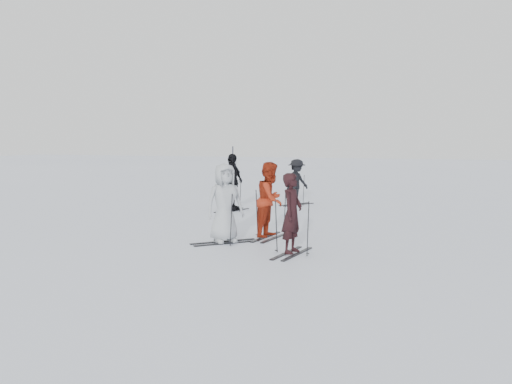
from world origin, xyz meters
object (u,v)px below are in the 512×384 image
Objects in this scene: skier_near_dark at (292,214)px; skier_grey at (225,204)px; skier_uphill_left at (232,183)px; skier_uphill_far at (297,182)px; piste_marker at (233,171)px; skier_red at (271,201)px.

skier_grey is (-1.87, 0.69, 0.08)m from skier_near_dark.
skier_uphill_left reaches higher than skier_uphill_far.
piste_marker is (-2.23, 5.28, 0.10)m from skier_uphill_left.
skier_near_dark is 13.22m from piste_marker.
skier_grey is 0.96× the size of skier_uphill_left.
skier_near_dark is 0.92× the size of skier_red.
skier_red is at bearing -141.49° from skier_uphill_far.
skier_uphill_far is 0.78× the size of piste_marker.
skier_uphill_left reaches higher than skier_red.
skier_uphill_far is (1.54, 2.55, -0.13)m from skier_uphill_left.
skier_grey is at bearing -148.33° from skier_uphill_far.
skier_near_dark is 2.00m from skier_grey.
piste_marker reaches higher than skier_red.
skier_grey is 1.11× the size of skier_uphill_far.
skier_uphill_left reaches higher than skier_grey.
skier_grey is at bearing 147.86° from skier_red.
skier_grey is 0.87× the size of piste_marker.
skier_near_dark is 0.92× the size of skier_grey.
skier_red is 5.48m from skier_uphill_left.
piste_marker reaches higher than skier_near_dark.
skier_uphill_left is at bearing 37.88° from skier_red.
piste_marker is at bearing 32.42° from skier_red.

